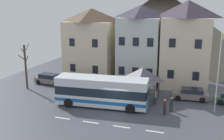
# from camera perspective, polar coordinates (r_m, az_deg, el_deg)

# --- Properties ---
(ground_plane) EXTENTS (40.00, 60.00, 0.07)m
(ground_plane) POSITION_cam_1_polar(r_m,az_deg,el_deg) (27.42, 0.77, -9.19)
(ground_plane) COLOR #484A53
(townhouse_00) EXTENTS (6.88, 6.37, 10.27)m
(townhouse_00) POSITION_cam_1_polar(r_m,az_deg,el_deg) (39.64, -4.31, 5.71)
(townhouse_00) COLOR beige
(townhouse_00) RESTS_ON ground_plane
(townhouse_01) EXTENTS (5.61, 6.13, 10.77)m
(townhouse_01) POSITION_cam_1_polar(r_m,az_deg,el_deg) (37.30, 6.22, 5.55)
(townhouse_01) COLOR silver
(townhouse_01) RESTS_ON ground_plane
(townhouse_02) EXTENTS (6.10, 5.24, 11.34)m
(townhouse_02) POSITION_cam_1_polar(r_m,az_deg,el_deg) (36.06, 15.68, 5.29)
(townhouse_02) COLOR beige
(townhouse_02) RESTS_ON ground_plane
(hilltop_castle) EXTENTS (39.28, 39.28, 21.87)m
(hilltop_castle) POSITION_cam_1_polar(r_m,az_deg,el_deg) (56.38, 10.61, 10.31)
(hilltop_castle) COLOR #6C6557
(hilltop_castle) RESTS_ON ground_plane
(transit_bus) EXTENTS (10.07, 3.34, 3.20)m
(transit_bus) POSITION_cam_1_polar(r_m,az_deg,el_deg) (28.51, -2.22, -4.75)
(transit_bus) COLOR silver
(transit_bus) RESTS_ON ground_plane
(bus_shelter) EXTENTS (3.60, 3.60, 3.82)m
(bus_shelter) POSITION_cam_1_polar(r_m,az_deg,el_deg) (30.30, 6.68, -0.80)
(bus_shelter) COLOR #473D33
(bus_shelter) RESTS_ON ground_plane
(parked_car_01) EXTENTS (4.40, 2.12, 1.42)m
(parked_car_01) POSITION_cam_1_polar(r_m,az_deg,el_deg) (37.80, -13.24, -1.91)
(parked_car_01) COLOR slate
(parked_car_01) RESTS_ON ground_plane
(parked_car_02) EXTENTS (4.61, 2.18, 1.30)m
(parked_car_02) POSITION_cam_1_polar(r_m,az_deg,el_deg) (35.95, -6.63, -2.51)
(parked_car_02) COLOR slate
(parked_car_02) RESTS_ON ground_plane
(parked_car_03) EXTENTS (4.15, 2.06, 1.33)m
(parked_car_03) POSITION_cam_1_polar(r_m,az_deg,el_deg) (32.09, 16.58, -4.99)
(parked_car_03) COLOR slate
(parked_car_03) RESTS_ON ground_plane
(pedestrian_00) EXTENTS (0.28, 0.28, 1.62)m
(pedestrian_00) POSITION_cam_1_polar(r_m,az_deg,el_deg) (27.05, 11.31, -7.66)
(pedestrian_00) COLOR #2D2D38
(pedestrian_00) RESTS_ON ground_plane
(pedestrian_01) EXTENTS (0.36, 0.36, 1.55)m
(pedestrian_01) POSITION_cam_1_polar(r_m,az_deg,el_deg) (29.68, 9.19, -5.69)
(pedestrian_01) COLOR #2D2D38
(pedestrian_01) RESTS_ON ground_plane
(pedestrian_02) EXTENTS (0.35, 0.35, 1.59)m
(pedestrian_02) POSITION_cam_1_polar(r_m,az_deg,el_deg) (27.93, 12.72, -6.96)
(pedestrian_02) COLOR #38332D
(pedestrian_02) RESTS_ON ground_plane
(pedestrian_03) EXTENTS (0.35, 0.31, 1.60)m
(pedestrian_03) POSITION_cam_1_polar(r_m,az_deg,el_deg) (29.72, 6.31, -5.57)
(pedestrian_03) COLOR black
(pedestrian_03) RESTS_ON ground_plane
(public_bench) EXTENTS (1.42, 0.48, 0.87)m
(public_bench) POSITION_cam_1_polar(r_m,az_deg,el_deg) (32.85, 6.79, -4.42)
(public_bench) COLOR #33473D
(public_bench) RESTS_ON ground_plane
(flagpole) EXTENTS (0.95, 0.10, 8.12)m
(flagpole) POSITION_cam_1_polar(r_m,az_deg,el_deg) (28.13, 22.16, 0.37)
(flagpole) COLOR silver
(flagpole) RESTS_ON ground_plane
(bare_tree_00) EXTENTS (1.68, 1.09, 6.03)m
(bare_tree_00) POSITION_cam_1_polar(r_m,az_deg,el_deg) (35.88, -18.14, 0.77)
(bare_tree_00) COLOR #47382D
(bare_tree_00) RESTS_ON ground_plane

